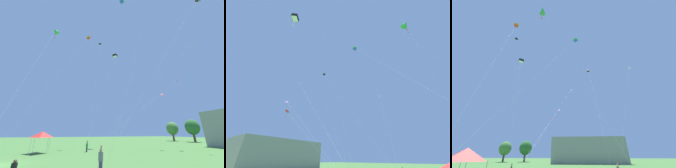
% 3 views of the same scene
% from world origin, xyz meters
% --- Properties ---
extents(tree_far_centre, '(5.24, 4.72, 7.91)m').
position_xyz_m(tree_far_centre, '(-29.90, 50.65, 5.11)').
color(tree_far_centre, brown).
rests_on(tree_far_centre, ground).
extents(tree_far_left, '(5.49, 4.95, 8.29)m').
position_xyz_m(tree_far_left, '(-21.37, 52.62, 5.36)').
color(tree_far_left, brown).
rests_on(tree_far_left, ground).
extents(festival_tent, '(2.72, 2.72, 3.41)m').
position_xyz_m(festival_tent, '(-8.09, 2.13, 2.92)').
color(festival_tent, '#B7B7BC').
rests_on(festival_tent, ground).
extents(person_grey_shirt, '(0.44, 0.44, 2.13)m').
position_xyz_m(person_grey_shirt, '(5.67, 9.27, 1.03)').
color(person_grey_shirt, '#473860').
rests_on(person_grey_shirt, ground).
extents(person_green_shirt, '(0.38, 0.38, 1.87)m').
position_xyz_m(person_green_shirt, '(-7.56, 9.89, 0.90)').
color(person_green_shirt, '#282833').
rests_on(person_green_shirt, ground).
extents(kite_green_box_1, '(8.85, 18.19, 28.86)m').
position_xyz_m(kite_green_box_1, '(1.89, 13.63, 28.33)').
color(kite_green_box_1, silver).
rests_on(kite_green_box_1, ground).
extents(kite_black_box_2, '(6.46, 9.07, 26.46)m').
position_xyz_m(kite_black_box_2, '(-13.52, 17.66, 25.92)').
color(kite_black_box_2, silver).
rests_on(kite_black_box_2, ground).
extents(kite_red_delta_4, '(2.26, 17.59, 12.25)m').
position_xyz_m(kite_red_delta_4, '(-5.65, 26.83, 11.70)').
color(kite_red_delta_4, silver).
rests_on(kite_red_delta_4, ground).
extents(kite_green_delta_5, '(7.45, 24.33, 24.42)m').
position_xyz_m(kite_green_delta_5, '(-0.30, 32.20, 22.73)').
color(kite_green_delta_5, silver).
rests_on(kite_green_delta_5, ground).
extents(kite_black_delta_6, '(6.65, 3.19, 29.40)m').
position_xyz_m(kite_black_delta_6, '(-13.31, 12.63, 28.61)').
color(kite_black_delta_6, silver).
rests_on(kite_black_delta_6, ground).
extents(kite_green_diamond_7, '(8.67, 2.90, 22.41)m').
position_xyz_m(kite_green_diamond_7, '(-3.32, 1.77, 21.60)').
color(kite_green_diamond_7, silver).
rests_on(kite_green_diamond_7, ground).
extents(kite_orange_box_8, '(7.08, 13.05, 29.69)m').
position_xyz_m(kite_orange_box_8, '(-11.86, 8.87, 29.18)').
color(kite_orange_box_8, silver).
rests_on(kite_orange_box_8, ground).
extents(kite_purple_delta_9, '(3.93, 21.49, 15.83)m').
position_xyz_m(kite_purple_delta_9, '(-4.13, 30.47, 15.24)').
color(kite_purple_delta_9, silver).
rests_on(kite_purple_delta_9, ground).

